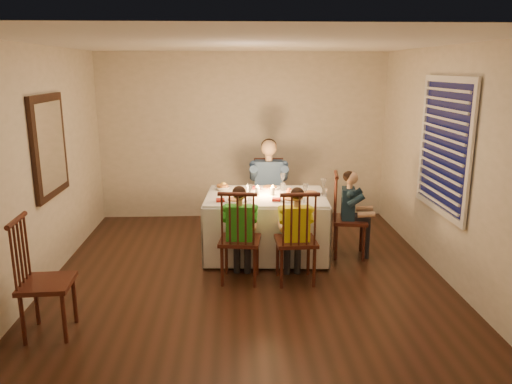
{
  "coord_description": "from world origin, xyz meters",
  "views": [
    {
      "loc": [
        -0.15,
        -5.35,
        2.35
      ],
      "look_at": [
        0.1,
        0.15,
        0.98
      ],
      "focal_mm": 35.0,
      "sensor_mm": 36.0,
      "label": 1
    }
  ],
  "objects_px": {
    "chair_adult": "(268,233)",
    "child_green": "(240,280)",
    "chair_near_right": "(295,281)",
    "child_teal": "(348,255)",
    "chair_extra": "(52,333)",
    "child_yellow": "(295,281)",
    "dining_table": "(266,212)",
    "chair_near_left": "(240,280)",
    "serving_bowl": "(222,188)",
    "adult": "(268,233)",
    "chair_end": "(348,255)"
  },
  "relations": [
    {
      "from": "chair_adult",
      "to": "child_green",
      "type": "height_order",
      "value": "child_green"
    },
    {
      "from": "chair_near_right",
      "to": "child_teal",
      "type": "relative_size",
      "value": 0.98
    },
    {
      "from": "chair_extra",
      "to": "child_yellow",
      "type": "xyz_separation_m",
      "value": [
        2.36,
        1.04,
        0.0
      ]
    },
    {
      "from": "dining_table",
      "to": "child_yellow",
      "type": "relative_size",
      "value": 1.44
    },
    {
      "from": "chair_adult",
      "to": "dining_table",
      "type": "bearing_deg",
      "value": -93.83
    },
    {
      "from": "chair_near_left",
      "to": "chair_near_right",
      "type": "bearing_deg",
      "value": -177.48
    },
    {
      "from": "dining_table",
      "to": "child_yellow",
      "type": "height_order",
      "value": "dining_table"
    },
    {
      "from": "chair_adult",
      "to": "chair_extra",
      "type": "height_order",
      "value": "chair_extra"
    },
    {
      "from": "child_green",
      "to": "serving_bowl",
      "type": "bearing_deg",
      "value": -71.88
    },
    {
      "from": "child_green",
      "to": "child_teal",
      "type": "height_order",
      "value": "child_green"
    },
    {
      "from": "chair_near_right",
      "to": "adult",
      "type": "height_order",
      "value": "adult"
    },
    {
      "from": "dining_table",
      "to": "serving_bowl",
      "type": "xyz_separation_m",
      "value": [
        -0.56,
        0.3,
        0.25
      ]
    },
    {
      "from": "dining_table",
      "to": "child_teal",
      "type": "relative_size",
      "value": 1.43
    },
    {
      "from": "chair_near_left",
      "to": "chair_extra",
      "type": "xyz_separation_m",
      "value": [
        -1.74,
        -1.09,
        0.0
      ]
    },
    {
      "from": "child_green",
      "to": "adult",
      "type": "bearing_deg",
      "value": -97.59
    },
    {
      "from": "chair_extra",
      "to": "chair_adult",
      "type": "bearing_deg",
      "value": -41.81
    },
    {
      "from": "child_green",
      "to": "child_yellow",
      "type": "xyz_separation_m",
      "value": [
        0.62,
        -0.05,
        0.0
      ]
    },
    {
      "from": "dining_table",
      "to": "chair_end",
      "type": "xyz_separation_m",
      "value": [
        1.06,
        -0.08,
        -0.57
      ]
    },
    {
      "from": "chair_near_left",
      "to": "child_teal",
      "type": "bearing_deg",
      "value": -145.78
    },
    {
      "from": "chair_extra",
      "to": "child_teal",
      "type": "xyz_separation_m",
      "value": [
        3.14,
        1.8,
        0.0
      ]
    },
    {
      "from": "child_teal",
      "to": "dining_table",
      "type": "bearing_deg",
      "value": 94.85
    },
    {
      "from": "chair_near_left",
      "to": "child_yellow",
      "type": "bearing_deg",
      "value": -177.48
    },
    {
      "from": "serving_bowl",
      "to": "chair_adult",
      "type": "bearing_deg",
      "value": 40.48
    },
    {
      "from": "chair_extra",
      "to": "child_green",
      "type": "relative_size",
      "value": 0.99
    },
    {
      "from": "chair_near_left",
      "to": "chair_near_right",
      "type": "distance_m",
      "value": 0.62
    },
    {
      "from": "child_green",
      "to": "chair_near_right",
      "type": "bearing_deg",
      "value": -177.48
    },
    {
      "from": "chair_near_left",
      "to": "chair_extra",
      "type": "relative_size",
      "value": 0.98
    },
    {
      "from": "dining_table",
      "to": "chair_near_left",
      "type": "height_order",
      "value": "dining_table"
    },
    {
      "from": "chair_near_right",
      "to": "serving_bowl",
      "type": "distance_m",
      "value": 1.64
    },
    {
      "from": "chair_near_right",
      "to": "adult",
      "type": "bearing_deg",
      "value": -86.26
    },
    {
      "from": "dining_table",
      "to": "child_green",
      "type": "relative_size",
      "value": 1.43
    },
    {
      "from": "chair_near_left",
      "to": "child_green",
      "type": "distance_m",
      "value": 0.0
    },
    {
      "from": "dining_table",
      "to": "adult",
      "type": "xyz_separation_m",
      "value": [
        0.09,
        0.86,
        -0.57
      ]
    },
    {
      "from": "chair_adult",
      "to": "child_teal",
      "type": "bearing_deg",
      "value": -41.65
    },
    {
      "from": "dining_table",
      "to": "child_green",
      "type": "xyz_separation_m",
      "value": [
        -0.34,
        -0.8,
        -0.57
      ]
    },
    {
      "from": "chair_near_left",
      "to": "chair_end",
      "type": "distance_m",
      "value": 1.58
    },
    {
      "from": "chair_near_right",
      "to": "serving_bowl",
      "type": "height_order",
      "value": "serving_bowl"
    },
    {
      "from": "chair_end",
      "to": "chair_extra",
      "type": "height_order",
      "value": "chair_extra"
    },
    {
      "from": "chair_end",
      "to": "child_teal",
      "type": "distance_m",
      "value": 0.0
    },
    {
      "from": "chair_end",
      "to": "child_green",
      "type": "distance_m",
      "value": 1.58
    },
    {
      "from": "chair_near_left",
      "to": "serving_bowl",
      "type": "relative_size",
      "value": 5.58
    },
    {
      "from": "chair_end",
      "to": "chair_extra",
      "type": "xyz_separation_m",
      "value": [
        -3.14,
        -1.8,
        0.0
      ]
    },
    {
      "from": "chair_near_left",
      "to": "dining_table",
      "type": "bearing_deg",
      "value": -106.0
    },
    {
      "from": "adult",
      "to": "child_teal",
      "type": "relative_size",
      "value": 1.25
    },
    {
      "from": "chair_end",
      "to": "chair_near_right",
      "type": "bearing_deg",
      "value": 143.76
    },
    {
      "from": "child_green",
      "to": "serving_bowl",
      "type": "distance_m",
      "value": 1.39
    },
    {
      "from": "dining_table",
      "to": "chair_near_right",
      "type": "relative_size",
      "value": 1.46
    },
    {
      "from": "chair_near_left",
      "to": "child_teal",
      "type": "distance_m",
      "value": 1.58
    },
    {
      "from": "child_yellow",
      "to": "child_teal",
      "type": "height_order",
      "value": "child_teal"
    },
    {
      "from": "child_green",
      "to": "child_yellow",
      "type": "height_order",
      "value": "child_green"
    }
  ]
}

